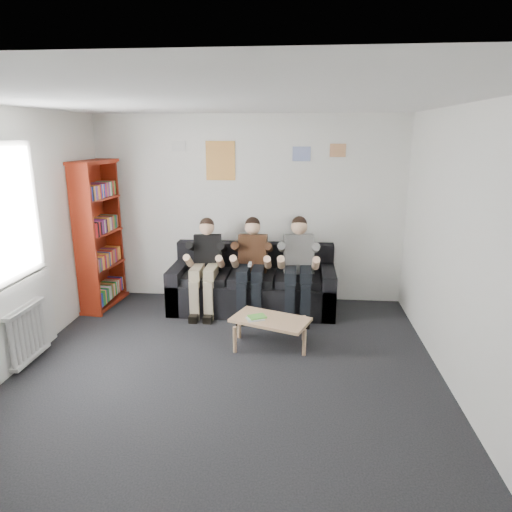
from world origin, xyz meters
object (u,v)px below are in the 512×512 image
at_px(person_left, 205,266).
at_px(sofa, 253,286).
at_px(person_right, 298,268).
at_px(bookshelf, 99,235).
at_px(person_middle, 251,267).
at_px(coffee_table, 270,322).

bearing_deg(person_left, sofa, 9.00).
xyz_separation_m(person_left, person_right, (1.28, -0.00, 0.02)).
height_order(bookshelf, person_right, bookshelf).
xyz_separation_m(bookshelf, person_middle, (2.17, -0.12, -0.37)).
height_order(sofa, bookshelf, bookshelf).
bearing_deg(bookshelf, person_right, 3.27).
distance_m(coffee_table, person_middle, 1.13).
bearing_deg(coffee_table, sofa, 105.02).
height_order(sofa, person_left, person_left).
bearing_deg(coffee_table, person_middle, 107.85).
distance_m(person_left, person_right, 1.28).
distance_m(person_left, person_middle, 0.64).
xyz_separation_m(sofa, bookshelf, (-2.17, -0.08, 0.72)).
relative_size(person_middle, person_right, 0.98).
height_order(person_middle, person_right, person_right).
height_order(bookshelf, person_middle, bookshelf).
height_order(bookshelf, person_left, bookshelf).
bearing_deg(person_middle, sofa, 91.05).
bearing_deg(person_right, bookshelf, 168.88).
distance_m(sofa, person_right, 0.76).
relative_size(sofa, person_middle, 1.73).
xyz_separation_m(sofa, person_middle, (-0.00, -0.20, 0.35)).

